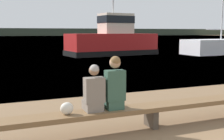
{
  "coord_description": "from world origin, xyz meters",
  "views": [
    {
      "loc": [
        -2.88,
        -1.8,
        1.99
      ],
      "look_at": [
        0.32,
        6.21,
        0.82
      ],
      "focal_mm": 45.0,
      "sensor_mm": 36.0,
      "label": 1
    }
  ],
  "objects_px": {
    "shopping_bag": "(67,108)",
    "moored_sailboat": "(224,46)",
    "person_left": "(94,92)",
    "person_right": "(114,86)",
    "bench_main": "(151,109)",
    "tugboat_red": "(113,42)"
  },
  "relations": [
    {
      "from": "person_left",
      "to": "shopping_bag",
      "type": "xyz_separation_m",
      "value": [
        -0.53,
        -0.03,
        -0.27
      ]
    },
    {
      "from": "person_left",
      "to": "moored_sailboat",
      "type": "xyz_separation_m",
      "value": [
        17.59,
        15.23,
        -0.17
      ]
    },
    {
      "from": "person_left",
      "to": "shopping_bag",
      "type": "distance_m",
      "value": 0.6
    },
    {
      "from": "person_right",
      "to": "tugboat_red",
      "type": "bearing_deg",
      "value": 68.2
    },
    {
      "from": "person_left",
      "to": "person_right",
      "type": "xyz_separation_m",
      "value": [
        0.43,
        -0.01,
        0.09
      ]
    },
    {
      "from": "person_left",
      "to": "person_right",
      "type": "distance_m",
      "value": 0.44
    },
    {
      "from": "tugboat_red",
      "to": "moored_sailboat",
      "type": "distance_m",
      "value": 10.36
    },
    {
      "from": "person_left",
      "to": "person_right",
      "type": "bearing_deg",
      "value": -0.85
    },
    {
      "from": "person_left",
      "to": "bench_main",
      "type": "bearing_deg",
      "value": -0.66
    },
    {
      "from": "bench_main",
      "to": "person_left",
      "type": "bearing_deg",
      "value": 179.34
    },
    {
      "from": "person_right",
      "to": "tugboat_red",
      "type": "xyz_separation_m",
      "value": [
        7.18,
        17.94,
        0.21
      ]
    },
    {
      "from": "shopping_bag",
      "to": "moored_sailboat",
      "type": "xyz_separation_m",
      "value": [
        18.13,
        15.26,
        0.09
      ]
    },
    {
      "from": "person_right",
      "to": "shopping_bag",
      "type": "xyz_separation_m",
      "value": [
        -0.96,
        -0.02,
        -0.35
      ]
    },
    {
      "from": "tugboat_red",
      "to": "moored_sailboat",
      "type": "relative_size",
      "value": 1.01
    },
    {
      "from": "person_right",
      "to": "moored_sailboat",
      "type": "xyz_separation_m",
      "value": [
        17.17,
        15.23,
        -0.26
      ]
    },
    {
      "from": "tugboat_red",
      "to": "shopping_bag",
      "type": "bearing_deg",
      "value": 147.97
    },
    {
      "from": "bench_main",
      "to": "moored_sailboat",
      "type": "relative_size",
      "value": 0.99
    },
    {
      "from": "bench_main",
      "to": "moored_sailboat",
      "type": "xyz_separation_m",
      "value": [
        16.33,
        15.24,
        0.28
      ]
    },
    {
      "from": "person_right",
      "to": "moored_sailboat",
      "type": "relative_size",
      "value": 0.13
    },
    {
      "from": "shopping_bag",
      "to": "moored_sailboat",
      "type": "bearing_deg",
      "value": 40.08
    },
    {
      "from": "bench_main",
      "to": "person_right",
      "type": "bearing_deg",
      "value": 179.44
    },
    {
      "from": "tugboat_red",
      "to": "person_left",
      "type": "bearing_deg",
      "value": 149.36
    }
  ]
}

